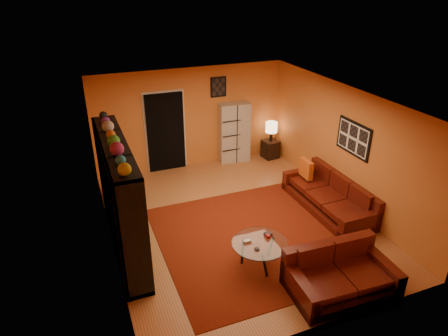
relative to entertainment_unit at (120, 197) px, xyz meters
name	(u,v)px	position (x,y,z in m)	size (l,w,h in m)	color
floor	(236,221)	(2.27, 0.00, -1.05)	(6.00, 6.00, 0.00)	#9B5A30
ceiling	(238,100)	(2.27, 0.00, 1.55)	(6.00, 6.00, 0.00)	white
wall_back	(191,118)	(2.27, 3.00, 0.25)	(6.00, 6.00, 0.00)	orange
wall_front	(327,255)	(2.27, -3.00, 0.25)	(6.00, 6.00, 0.00)	orange
wall_left	(105,187)	(-0.23, 0.00, 0.25)	(6.00, 6.00, 0.00)	orange
wall_right	(343,146)	(4.78, 0.00, 0.25)	(6.00, 6.00, 0.00)	orange
rug	(255,238)	(2.38, -0.70, -1.04)	(3.60, 3.60, 0.01)	#561509
doorway	(166,132)	(1.57, 2.96, -0.03)	(0.95, 0.10, 2.04)	black
wall_art_right	(354,138)	(4.75, -0.30, 0.55)	(0.03, 1.00, 0.70)	black
wall_art_back	(218,87)	(3.02, 2.98, 1.00)	(0.42, 0.03, 0.52)	black
entertainment_unit	(120,197)	(0.00, 0.00, 0.00)	(0.45, 3.00, 2.10)	black
tv	(122,196)	(0.05, 0.08, -0.04)	(0.13, 1.01, 0.58)	black
sofa	(332,196)	(4.42, -0.28, -0.77)	(0.97, 2.34, 0.85)	#430E09
loveseat	(338,273)	(3.04, -2.41, -0.77)	(1.73, 1.09, 0.85)	#430E09
throw_pillow	(306,169)	(4.22, 0.50, -0.42)	(0.12, 0.42, 0.42)	#D75817
coffee_table	(260,245)	(2.09, -1.46, -0.61)	(0.97, 0.97, 0.48)	silver
storage_cabinet	(234,133)	(3.41, 2.80, -0.24)	(0.81, 0.36, 1.62)	beige
bowl_chair	(124,184)	(0.27, 1.88, -0.73)	(0.74, 0.74, 0.60)	black
side_table	(270,149)	(4.43, 2.61, -0.80)	(0.40, 0.40, 0.50)	black
table_lamp	(271,128)	(4.43, 2.61, -0.17)	(0.32, 0.32, 0.54)	black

